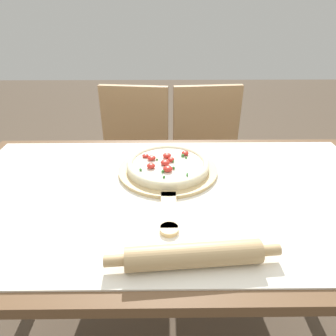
{
  "coord_description": "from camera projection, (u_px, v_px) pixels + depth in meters",
  "views": [
    {
      "loc": [
        -0.02,
        -0.78,
        1.3
      ],
      "look_at": [
        -0.01,
        0.09,
        0.81
      ],
      "focal_mm": 32.0,
      "sensor_mm": 36.0,
      "label": 1
    }
  ],
  "objects": [
    {
      "name": "chair_left",
      "position": [
        133.0,
        156.0,
        1.71
      ],
      "size": [
        0.44,
        0.44,
        0.91
      ],
      "rotation": [
        0.0,
        0.0,
        -0.12
      ],
      "color": "tan",
      "rests_on": "ground_plane"
    },
    {
      "name": "pizza_peel",
      "position": [
        168.0,
        173.0,
        1.02
      ],
      "size": [
        0.34,
        0.51,
        0.01
      ],
      "color": "tan",
      "rests_on": "towel_cloth"
    },
    {
      "name": "dining_table",
      "position": [
        172.0,
        221.0,
        0.99
      ],
      "size": [
        1.44,
        0.81,
        0.78
      ],
      "color": "brown",
      "rests_on": "ground_plane"
    },
    {
      "name": "rolling_pin",
      "position": [
        194.0,
        255.0,
        0.66
      ],
      "size": [
        0.39,
        0.08,
        0.06
      ],
      "rotation": [
        0.0,
        0.0,
        0.08
      ],
      "color": "tan",
      "rests_on": "towel_cloth"
    },
    {
      "name": "chair_right",
      "position": [
        208.0,
        156.0,
        1.71
      ],
      "size": [
        0.43,
        0.43,
        0.91
      ],
      "rotation": [
        0.0,
        0.0,
        0.09
      ],
      "color": "tan",
      "rests_on": "ground_plane"
    },
    {
      "name": "pizza",
      "position": [
        168.0,
        165.0,
        1.03
      ],
      "size": [
        0.28,
        0.28,
        0.04
      ],
      "color": "beige",
      "rests_on": "pizza_peel"
    },
    {
      "name": "towel_cloth",
      "position": [
        172.0,
        192.0,
        0.94
      ],
      "size": [
        1.36,
        0.73,
        0.0
      ],
      "color": "white",
      "rests_on": "dining_table"
    }
  ]
}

